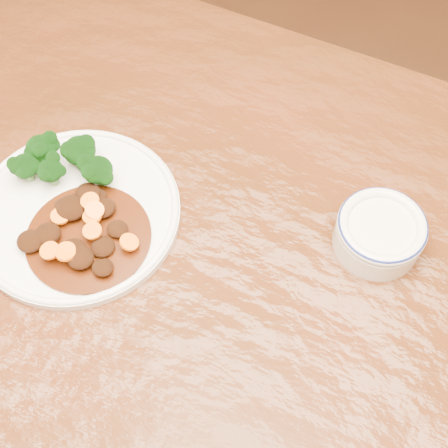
% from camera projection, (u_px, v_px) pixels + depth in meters
% --- Properties ---
extents(ground, '(4.00, 4.00, 0.00)m').
position_uv_depth(ground, '(232.00, 445.00, 1.36)').
color(ground, '#492112').
rests_on(ground, ground).
extents(dining_table, '(1.52, 0.94, 0.75)m').
position_uv_depth(dining_table, '(237.00, 329.00, 0.79)').
color(dining_table, '#4D1E0D').
rests_on(dining_table, ground).
extents(dinner_plate, '(0.26, 0.26, 0.02)m').
position_uv_depth(dinner_plate, '(76.00, 212.00, 0.78)').
color(dinner_plate, white).
rests_on(dinner_plate, dining_table).
extents(broccoli_florets, '(0.12, 0.09, 0.05)m').
position_uv_depth(broccoli_florets, '(62.00, 160.00, 0.78)').
color(broccoli_florets, '#5B8A47').
rests_on(broccoli_florets, dinner_plate).
extents(mince_stew, '(0.15, 0.15, 0.03)m').
position_uv_depth(mince_stew, '(82.00, 230.00, 0.75)').
color(mince_stew, '#401806').
rests_on(mince_stew, dinner_plate).
extents(dip_bowl, '(0.11, 0.11, 0.05)m').
position_uv_depth(dip_bowl, '(380.00, 232.00, 0.74)').
color(dip_bowl, silver).
rests_on(dip_bowl, dining_table).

